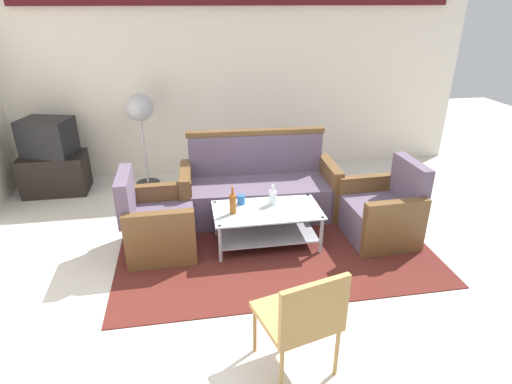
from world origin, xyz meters
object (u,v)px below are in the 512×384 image
Objects in this scene: armchair_right at (382,213)px; cup at (241,200)px; coffee_table at (267,221)px; couch at (259,190)px; television at (48,137)px; wicker_chair at (303,315)px; armchair_left at (158,225)px; pedestal_fan at (140,113)px; bottle_clear at (273,197)px; bottle_brown at (233,203)px; tv_stand at (55,174)px.

armchair_right is 8.50× the size of cup.
armchair_right is at bearing -2.81° from coffee_table.
couch is 2.63× the size of television.
couch reaches higher than wicker_chair.
television reaches higher than armchair_right.
cup is 0.14× the size of television.
coffee_table is at bearing 85.12° from armchair_left.
television is at bearing 144.55° from coffee_table.
couch reaches higher than coffee_table.
pedestal_fan is (1.17, 0.05, 0.25)m from television.
coffee_table is at bearing -129.85° from bottle_clear.
bottle_clear is (0.44, 0.13, -0.03)m from bottle_brown.
coffee_table is (1.11, -0.08, -0.02)m from armchair_left.
bottle_brown is 0.36× the size of tv_stand.
tv_stand is at bearing 139.99° from bottle_brown.
armchair_left is at bearing 171.62° from bottle_brown.
bottle_brown is 0.42× the size of television.
armchair_left is 1.21m from bottle_clear.
tv_stand reaches higher than cup.
wicker_chair is at bearing 29.25° from armchair_left.
television is at bearing 139.95° from bottle_brown.
tv_stand is at bearing -177.56° from pedestal_fan.
armchair_left is 1.06× the size of tv_stand.
couch is 2.77m from tv_stand.
bottle_brown is at bearing 81.06° from armchair_left.
bottle_brown is (0.76, -0.11, 0.23)m from armchair_left.
armchair_left reaches higher than coffee_table.
bottle_clear is at bearing 16.64° from bottle_brown.
television is at bearing 61.66° from armchair_right.
pedestal_fan is (-0.23, 1.75, 0.73)m from armchair_left.
wicker_chair is (0.15, -1.86, 0.03)m from cup.
coffee_table is at bearing 72.37° from wicker_chair.
couch is 1.44× the size of pedestal_fan.
bottle_brown is (-0.35, -0.03, 0.25)m from coffee_table.
bottle_clear reaches higher than coffee_table.
wicker_chair reaches higher than cup.
couch is 18.28× the size of cup.
armchair_right is at bearing -36.34° from pedestal_fan.
armchair_right is 1.19m from bottle_clear.
couch is at bearing 172.14° from television.
pedestal_fan is (-0.99, 1.86, 0.49)m from bottle_brown.
bottle_brown is 2.16m from pedestal_fan.
pedestal_fan reaches higher than couch.
tv_stand is 4.25m from wicker_chair.
tv_stand is at bearing -141.06° from armchair_left.
pedestal_fan is at bearing 2.44° from tv_stand.
tv_stand is 0.50m from television.
armchair_left is at bearing 175.69° from coffee_table.
armchair_right is at bearing -8.06° from bottle_clear.
pedestal_fan reaches higher than tv_stand.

